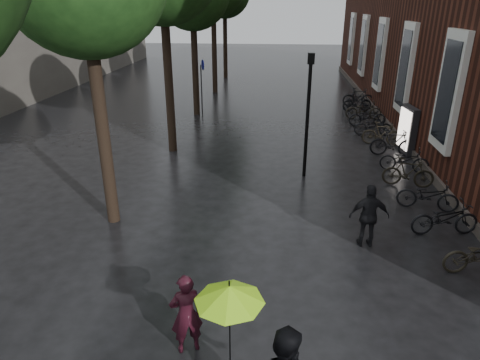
# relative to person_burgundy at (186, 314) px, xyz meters

# --- Properties ---
(person_burgundy) EXTENTS (0.65, 0.55, 1.51)m
(person_burgundy) POSITION_rel_person_burgundy_xyz_m (0.00, 0.00, 0.00)
(person_burgundy) COLOR black
(person_burgundy) RESTS_ON ground
(lime_umbrella) EXTENTS (1.01, 1.01, 1.50)m
(lime_umbrella) POSITION_rel_person_burgundy_xyz_m (0.82, -0.75, 1.04)
(lime_umbrella) COLOR black
(lime_umbrella) RESTS_ON ground
(pedestrian_walking) EXTENTS (0.96, 0.43, 1.61)m
(pedestrian_walking) POSITION_rel_person_burgundy_xyz_m (3.65, 3.76, 0.05)
(pedestrian_walking) COLOR black
(pedestrian_walking) RESTS_ON ground
(parked_bicycles) EXTENTS (2.05, 16.99, 1.05)m
(parked_bicycles) POSITION_rel_person_burgundy_xyz_m (5.73, 11.19, -0.29)
(parked_bicycles) COLOR black
(parked_bicycles) RESTS_ON ground
(ad_lightbox) EXTENTS (0.28, 1.22, 1.85)m
(ad_lightbox) POSITION_rel_person_burgundy_xyz_m (6.40, 10.99, 0.17)
(ad_lightbox) COLOR black
(ad_lightbox) RESTS_ON ground
(lamp_post) EXTENTS (0.21, 0.21, 4.08)m
(lamp_post) POSITION_rel_person_burgundy_xyz_m (2.34, 8.17, 1.72)
(lamp_post) COLOR black
(lamp_post) RESTS_ON ground
(cycle_sign) EXTENTS (0.15, 0.52, 2.85)m
(cycle_sign) POSITION_rel_person_burgundy_xyz_m (-2.53, 16.16, 1.13)
(cycle_sign) COLOR #262628
(cycle_sign) RESTS_ON ground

